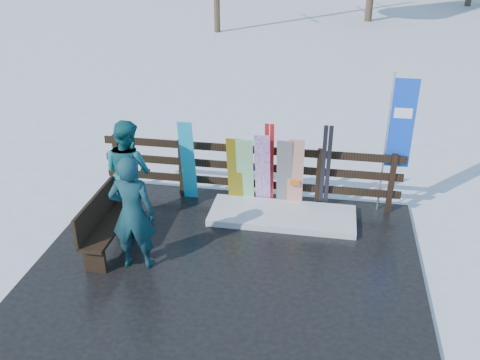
% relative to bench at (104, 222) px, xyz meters
% --- Properties ---
extents(ground, '(700.00, 700.00, 0.00)m').
position_rel_bench_xyz_m(ground, '(2.03, -0.13, -0.60)').
color(ground, white).
rests_on(ground, ground).
extents(deck, '(6.00, 5.00, 0.08)m').
position_rel_bench_xyz_m(deck, '(2.03, -0.13, -0.56)').
color(deck, black).
rests_on(deck, ground).
extents(fence, '(5.60, 0.10, 1.15)m').
position_rel_bench_xyz_m(fence, '(2.03, 2.07, 0.14)').
color(fence, black).
rests_on(fence, deck).
extents(snow_patch, '(2.60, 1.00, 0.12)m').
position_rel_bench_xyz_m(snow_patch, '(2.73, 1.47, -0.46)').
color(snow_patch, white).
rests_on(snow_patch, deck).
extents(bench, '(0.40, 1.50, 0.97)m').
position_rel_bench_xyz_m(bench, '(0.00, 0.00, 0.00)').
color(bench, black).
rests_on(bench, deck).
extents(snowboard_0, '(0.27, 0.28, 1.64)m').
position_rel_bench_xyz_m(snowboard_0, '(0.91, 1.85, 0.30)').
color(snowboard_0, '#16B1DA').
rests_on(snowboard_0, deck).
extents(snowboard_1, '(0.31, 0.33, 1.39)m').
position_rel_bench_xyz_m(snowboard_1, '(1.99, 1.85, 0.18)').
color(snowboard_1, white).
rests_on(snowboard_1, deck).
extents(snowboard_2, '(0.27, 0.32, 1.39)m').
position_rel_bench_xyz_m(snowboard_2, '(1.80, 1.85, 0.18)').
color(snowboard_2, '#DEBE09').
rests_on(snowboard_2, deck).
extents(snowboard_3, '(0.28, 0.40, 1.51)m').
position_rel_bench_xyz_m(snowboard_3, '(2.31, 1.85, 0.24)').
color(snowboard_3, white).
rests_on(snowboard_3, deck).
extents(snowboard_4, '(0.27, 0.31, 1.41)m').
position_rel_bench_xyz_m(snowboard_4, '(2.71, 1.85, 0.19)').
color(snowboard_4, black).
rests_on(snowboard_4, deck).
extents(snowboard_5, '(0.28, 0.26, 1.45)m').
position_rel_bench_xyz_m(snowboard_5, '(2.91, 1.85, 0.21)').
color(snowboard_5, silver).
rests_on(snowboard_5, deck).
extents(ski_pair_a, '(0.16, 0.23, 1.67)m').
position_rel_bench_xyz_m(ski_pair_a, '(2.42, 1.92, 0.32)').
color(ski_pair_a, red).
rests_on(ski_pair_a, deck).
extents(ski_pair_b, '(0.17, 0.24, 1.71)m').
position_rel_bench_xyz_m(ski_pair_b, '(3.44, 1.92, 0.34)').
color(ski_pair_b, black).
rests_on(ski_pair_b, deck).
extents(rental_flag, '(0.45, 0.04, 2.60)m').
position_rel_bench_xyz_m(rental_flag, '(4.61, 2.12, 1.09)').
color(rental_flag, silver).
rests_on(rental_flag, deck).
extents(person_front, '(0.72, 0.51, 1.86)m').
position_rel_bench_xyz_m(person_front, '(0.64, -0.33, 0.42)').
color(person_front, '#164F48').
rests_on(person_front, deck).
extents(person_back, '(1.13, 1.03, 1.87)m').
position_rel_bench_xyz_m(person_back, '(0.08, 1.03, 0.42)').
color(person_back, '#156165').
rests_on(person_back, deck).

